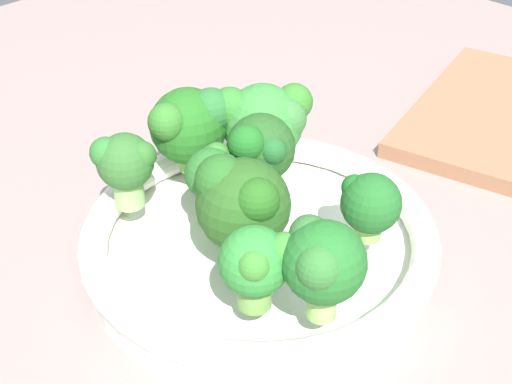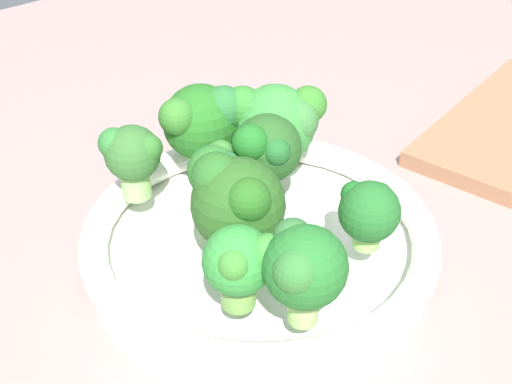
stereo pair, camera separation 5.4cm
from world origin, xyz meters
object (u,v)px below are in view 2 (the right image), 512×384
(bowl, at_px, (256,244))
(broccoli_floret_3, at_px, (243,262))
(broccoli_floret_2, at_px, (202,121))
(broccoli_floret_6, at_px, (236,201))
(broccoli_floret_8, at_px, (303,267))
(broccoli_floret_1, at_px, (369,211))
(broccoli_floret_0, at_px, (132,155))
(broccoli_floret_4, at_px, (215,172))
(broccoli_floret_5, at_px, (266,149))
(broccoli_floret_7, at_px, (276,122))

(bowl, xyz_separation_m, broccoli_floret_3, (0.06, 0.06, 0.06))
(broccoli_floret_2, bearing_deg, broccoli_floret_6, 65.93)
(bowl, distance_m, broccoli_floret_8, 0.12)
(broccoli_floret_1, bearing_deg, broccoli_floret_0, -58.40)
(broccoli_floret_0, bearing_deg, broccoli_floret_1, 121.60)
(broccoli_floret_0, xyz_separation_m, broccoli_floret_4, (-0.04, 0.06, -0.00))
(bowl, height_order, broccoli_floret_6, broccoli_floret_6)
(bowl, distance_m, broccoli_floret_3, 0.11)
(broccoli_floret_1, xyz_separation_m, broccoli_floret_4, (0.06, -0.10, 0.01))
(bowl, distance_m, broccoli_floret_2, 0.11)
(broccoli_floret_5, relative_size, broccoli_floret_8, 1.00)
(broccoli_floret_5, bearing_deg, broccoli_floret_2, -80.51)
(broccoli_floret_1, height_order, broccoli_floret_6, broccoli_floret_6)
(broccoli_floret_3, xyz_separation_m, broccoli_floret_5, (-0.09, -0.09, 0.01))
(broccoli_floret_2, bearing_deg, broccoli_floret_3, 62.77)
(broccoli_floret_5, distance_m, broccoli_floret_6, 0.07)
(broccoli_floret_2, height_order, broccoli_floret_7, same)
(broccoli_floret_4, height_order, broccoli_floret_6, broccoli_floret_6)
(broccoli_floret_1, relative_size, broccoli_floret_4, 0.90)
(broccoli_floret_4, bearing_deg, bowl, 113.10)
(bowl, height_order, broccoli_floret_2, broccoli_floret_2)
(broccoli_floret_1, bearing_deg, broccoli_floret_3, -3.43)
(broccoli_floret_3, bearing_deg, broccoli_floret_7, -137.46)
(bowl, distance_m, broccoli_floret_4, 0.07)
(broccoli_floret_4, height_order, broccoli_floret_8, broccoli_floret_8)
(bowl, height_order, broccoli_floret_8, broccoli_floret_8)
(broccoli_floret_8, bearing_deg, broccoli_floret_4, -102.24)
(broccoli_floret_3, distance_m, broccoli_floret_7, 0.17)
(broccoli_floret_3, bearing_deg, broccoli_floret_0, -94.09)
(bowl, relative_size, broccoli_floret_4, 4.72)
(bowl, xyz_separation_m, broccoli_floret_7, (-0.07, -0.05, 0.06))
(broccoli_floret_0, distance_m, broccoli_floret_5, 0.10)
(broccoli_floret_5, bearing_deg, broccoli_floret_1, 101.02)
(broccoli_floret_2, bearing_deg, broccoli_floret_0, 1.36)
(broccoli_floret_0, distance_m, broccoli_floret_7, 0.12)
(broccoli_floret_1, bearing_deg, bowl, -55.71)
(broccoli_floret_6, bearing_deg, broccoli_floret_7, -144.57)
(broccoli_floret_1, relative_size, broccoli_floret_3, 0.88)
(broccoli_floret_1, relative_size, broccoli_floret_2, 0.72)
(broccoli_floret_0, distance_m, broccoli_floret_1, 0.19)
(broccoli_floret_0, xyz_separation_m, broccoli_floret_5, (-0.08, 0.07, 0.01))
(broccoli_floret_2, xyz_separation_m, broccoli_floret_7, (-0.05, 0.04, -0.00))
(broccoli_floret_3, xyz_separation_m, broccoli_floret_6, (-0.03, -0.05, 0.01))
(broccoli_floret_6, bearing_deg, broccoli_floret_5, -147.28)
(bowl, relative_size, broccoli_floret_6, 3.64)
(broccoli_floret_0, height_order, broccoli_floret_2, broccoli_floret_2)
(broccoli_floret_3, relative_size, broccoli_floret_4, 1.03)
(broccoli_floret_5, height_order, broccoli_floret_6, broccoli_floret_6)
(broccoli_floret_7, relative_size, broccoli_floret_8, 1.07)
(broccoli_floret_2, xyz_separation_m, broccoli_floret_5, (-0.01, 0.07, 0.00))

